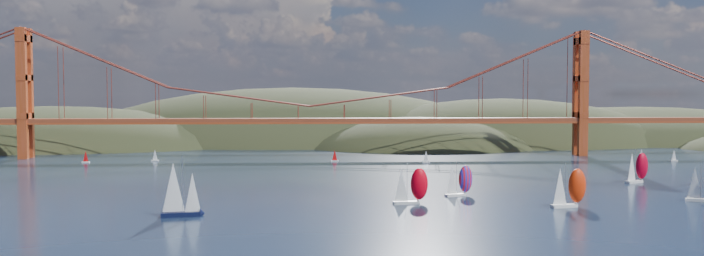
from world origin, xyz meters
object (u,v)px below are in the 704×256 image
(sloop_navy, at_px, (179,190))
(racer_rwb, at_px, (458,180))
(racer_1, at_px, (568,187))
(racer_0, at_px, (410,185))
(racer_3, at_px, (637,167))
(racer_2, at_px, (704,183))

(sloop_navy, bearing_deg, racer_rwb, 11.15)
(sloop_navy, height_order, racer_rwb, sloop_navy)
(racer_1, height_order, racer_rwb, racer_1)
(racer_0, bearing_deg, racer_3, 17.59)
(sloop_navy, distance_m, racer_0, 55.52)
(sloop_navy, relative_size, racer_rwb, 1.45)
(sloop_navy, relative_size, racer_1, 1.27)
(racer_0, xyz_separation_m, racer_2, (74.79, -0.72, -0.14))
(racer_3, distance_m, racer_rwb, 64.90)
(racer_2, bearing_deg, racer_0, -159.17)
(racer_0, xyz_separation_m, racer_3, (75.27, 36.03, 0.12))
(racer_3, height_order, racer_rwb, racer_3)
(racer_2, xyz_separation_m, racer_rwb, (-59.94, 13.06, -0.30))
(racer_2, bearing_deg, racer_rwb, -170.91)
(racer_0, height_order, racer_rwb, racer_0)
(racer_0, relative_size, racer_rwb, 1.10)
(sloop_navy, height_order, racer_2, sloop_navy)
(racer_rwb, bearing_deg, racer_0, -159.51)
(racer_3, bearing_deg, sloop_navy, 174.19)
(racer_3, bearing_deg, racer_0, 178.56)
(racer_rwb, bearing_deg, racer_1, -60.12)
(racer_0, xyz_separation_m, racer_1, (37.29, -7.07, 0.18))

